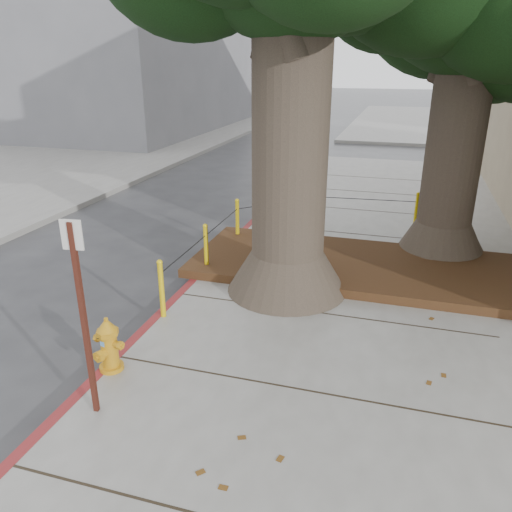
{
  "coord_description": "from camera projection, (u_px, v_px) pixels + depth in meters",
  "views": [
    {
      "loc": [
        1.43,
        -4.94,
        3.86
      ],
      "look_at": [
        -0.56,
        1.74,
        1.1
      ],
      "focal_mm": 35.0,
      "sensor_mm": 36.0,
      "label": 1
    }
  ],
  "objects": [
    {
      "name": "sidewalk_far",
      "position": [
        485.0,
        124.0,
        31.31
      ],
      "size": [
        16.0,
        20.0,
        0.15
      ],
      "primitive_type": "cube",
      "color": "slate",
      "rests_on": "ground"
    },
    {
      "name": "planter_bed",
      "position": [
        364.0,
        267.0,
        9.36
      ],
      "size": [
        6.4,
        2.6,
        0.16
      ],
      "primitive_type": "cube",
      "color": "black",
      "rests_on": "sidewalk_main"
    },
    {
      "name": "ground",
      "position": [
        260.0,
        392.0,
        6.21
      ],
      "size": [
        140.0,
        140.0,
        0.0
      ],
      "primitive_type": "plane",
      "color": "#28282B",
      "rests_on": "ground"
    },
    {
      "name": "bollard_ring",
      "position": [
        279.0,
        229.0,
        10.09
      ],
      "size": [
        3.79,
        5.39,
        0.95
      ],
      "color": "#DBB70C",
      "rests_on": "sidewalk_main"
    },
    {
      "name": "building_far_white",
      "position": [
        221.0,
        18.0,
        48.05
      ],
      "size": [
        12.0,
        18.0,
        15.0
      ],
      "primitive_type": "cube",
      "color": "silver",
      "rests_on": "ground"
    },
    {
      "name": "curb_red",
      "position": [
        192.0,
        286.0,
        8.94
      ],
      "size": [
        0.14,
        26.0,
        0.16
      ],
      "primitive_type": "cube",
      "color": "maroon",
      "rests_on": "ground"
    },
    {
      "name": "building_far_grey",
      "position": [
        111.0,
        17.0,
        27.59
      ],
      "size": [
        12.0,
        16.0,
        12.0
      ],
      "primitive_type": "cube",
      "color": "slate",
      "rests_on": "ground"
    },
    {
      "name": "car_dark",
      "position": [
        153.0,
        128.0,
        24.53
      ],
      "size": [
        2.35,
        4.82,
        1.35
      ],
      "primitive_type": "imported",
      "rotation": [
        0.0,
        0.0,
        -0.1
      ],
      "color": "black",
      "rests_on": "ground"
    },
    {
      "name": "signpost",
      "position": [
        82.0,
        310.0,
        5.19
      ],
      "size": [
        0.22,
        0.06,
        2.26
      ],
      "rotation": [
        0.0,
        0.0,
        0.12
      ],
      "color": "#471911",
      "rests_on": "sidewalk_main"
    },
    {
      "name": "fire_hydrant",
      "position": [
        109.0,
        345.0,
        6.28
      ],
      "size": [
        0.39,
        0.37,
        0.74
      ],
      "rotation": [
        0.0,
        0.0,
        -0.21
      ],
      "color": "orange",
      "rests_on": "sidewalk_main"
    }
  ]
}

